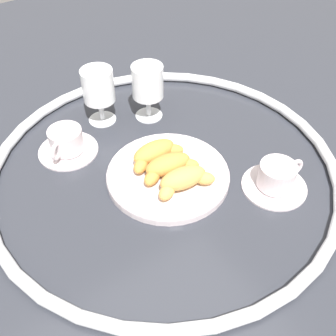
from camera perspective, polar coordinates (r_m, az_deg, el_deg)
ground_plane at (r=0.90m, az=-0.54°, el=-0.33°), size 2.20×2.20×0.00m
table_chrome_rim at (r=0.89m, az=-0.54°, el=0.22°), size 0.76×0.76×0.02m
pastry_plate at (r=0.87m, az=0.00°, el=-0.93°), size 0.26×0.26×0.02m
croissant_large at (r=0.88m, az=-1.84°, el=2.09°), size 0.14×0.06×0.04m
croissant_small at (r=0.85m, az=0.09°, el=0.29°), size 0.14×0.08×0.04m
croissant_extra at (r=0.82m, az=2.20°, el=-1.62°), size 0.14×0.08×0.04m
coffee_cup_near at (r=0.95m, az=-13.92°, el=3.40°), size 0.14×0.14×0.06m
coffee_cup_far at (r=0.87m, az=14.84°, el=-1.37°), size 0.14×0.14×0.06m
juice_glass_left at (r=1.00m, az=-2.84°, el=11.50°), size 0.08×0.08×0.14m
juice_glass_right at (r=1.00m, az=-9.65°, el=10.85°), size 0.08×0.08×0.14m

